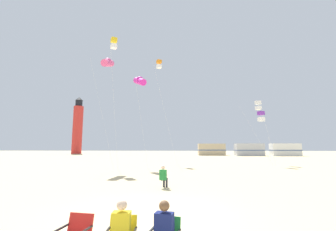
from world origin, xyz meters
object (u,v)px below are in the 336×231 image
at_px(kite_box_gold, 114,44).
at_px(kite_box_violet, 261,116).
at_px(kite_box_orange, 159,64).
at_px(rv_van_white, 285,150).
at_px(kite_flyer_standing, 164,176).
at_px(rv_van_silver, 249,150).
at_px(kite_box_white, 258,105).
at_px(kite_tube_rainbow, 108,63).
at_px(kite_tube_magenta, 140,81).
at_px(lighthouse_distant, 78,127).
at_px(rv_van_tan, 211,149).

bearing_deg(kite_box_gold, kite_box_violet, 12.83).
height_order(kite_box_orange, rv_van_white, kite_box_orange).
xyz_separation_m(kite_flyer_standing, kite_box_violet, (10.21, 14.13, 4.98)).
xyz_separation_m(kite_box_gold, rv_van_silver, (22.85, 30.83, -11.71)).
distance_m(kite_box_white, rv_van_silver, 25.75).
distance_m(kite_flyer_standing, kite_tube_rainbow, 15.11).
xyz_separation_m(kite_box_violet, rv_van_white, (14.50, 26.98, -4.20)).
relative_size(kite_tube_magenta, rv_van_silver, 1.49).
bearing_deg(kite_tube_magenta, rv_van_white, 46.85).
bearing_deg(rv_van_silver, kite_box_white, -107.22).
distance_m(kite_box_violet, lighthouse_distant, 55.29).
height_order(kite_tube_rainbow, rv_van_tan, kite_tube_rainbow).
relative_size(kite_box_white, kite_box_orange, 0.56).
height_order(kite_tube_magenta, rv_van_tan, kite_tube_magenta).
distance_m(kite_box_violet, kite_box_gold, 18.39).
height_order(kite_box_violet, rv_van_white, kite_box_violet).
bearing_deg(rv_van_white, kite_box_orange, -140.99).
relative_size(kite_flyer_standing, kite_box_orange, 0.08).
height_order(kite_box_violet, kite_box_orange, kite_box_orange).
bearing_deg(rv_van_tan, rv_van_silver, -17.00).
distance_m(kite_box_violet, rv_van_white, 30.92).
distance_m(kite_box_gold, lighthouse_distant, 48.49).
xyz_separation_m(kite_tube_magenta, lighthouse_distant, (-26.01, 41.51, -1.28)).
distance_m(kite_tube_magenta, kite_box_white, 15.52).
distance_m(kite_tube_rainbow, kite_box_gold, 2.74).
bearing_deg(kite_box_violet, kite_flyer_standing, -125.85).
xyz_separation_m(kite_flyer_standing, kite_box_orange, (-2.00, 17.81, 12.85)).
xyz_separation_m(kite_tube_magenta, rv_van_tan, (11.80, 32.40, -7.73)).
bearing_deg(kite_flyer_standing, lighthouse_distant, -44.41).
bearing_deg(kite_box_orange, rv_van_tan, 68.00).
distance_m(kite_tube_rainbow, rv_van_silver, 40.39).
relative_size(kite_tube_rainbow, kite_box_orange, 0.80).
distance_m(kite_tube_magenta, kite_box_gold, 4.89).
height_order(kite_tube_magenta, rv_van_silver, kite_tube_magenta).
xyz_separation_m(kite_box_gold, lighthouse_distant, (-23.27, 42.22, -5.26)).
bearing_deg(kite_tube_rainbow, kite_box_gold, 76.14).
distance_m(kite_box_gold, kite_box_orange, 8.51).
distance_m(kite_flyer_standing, rv_van_tan, 44.31).
height_order(kite_box_orange, rv_van_silver, kite_box_orange).
bearing_deg(kite_box_white, kite_box_orange, 175.77).
distance_m(kite_tube_magenta, kite_box_orange, 8.11).
distance_m(kite_flyer_standing, rv_van_silver, 44.48).
xyz_separation_m(kite_flyer_standing, kite_tube_rainbow, (-6.41, 9.39, 9.95)).
distance_m(kite_tube_rainbow, rv_van_white, 45.37).
relative_size(kite_flyer_standing, rv_van_white, 0.18).
relative_size(kite_box_gold, lighthouse_distant, 0.82).
distance_m(kite_tube_rainbow, kite_box_orange, 9.94).
bearing_deg(kite_box_orange, kite_flyer_standing, -83.58).
relative_size(kite_box_violet, kite_tube_rainbow, 0.55).
height_order(kite_flyer_standing, kite_tube_rainbow, kite_tube_rainbow).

